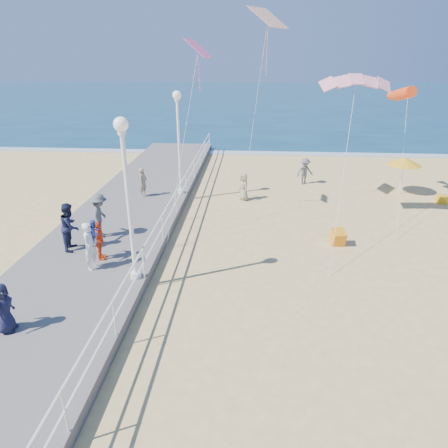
# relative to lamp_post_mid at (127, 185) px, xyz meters

# --- Properties ---
(ground) EXTENTS (160.00, 160.00, 0.00)m
(ground) POSITION_rel_lamp_post_mid_xyz_m (5.35, 0.00, -3.66)
(ground) COLOR #E2C276
(ground) RESTS_ON ground
(ocean) EXTENTS (160.00, 90.00, 0.05)m
(ocean) POSITION_rel_lamp_post_mid_xyz_m (5.35, 65.00, -3.65)
(ocean) COLOR #0C344D
(ocean) RESTS_ON ground
(surf_line) EXTENTS (160.00, 1.20, 0.04)m
(surf_line) POSITION_rel_lamp_post_mid_xyz_m (5.35, 20.50, -3.63)
(surf_line) COLOR silver
(surf_line) RESTS_ON ground
(boardwalk) EXTENTS (5.00, 44.00, 0.40)m
(boardwalk) POSITION_rel_lamp_post_mid_xyz_m (-2.15, 0.00, -3.46)
(boardwalk) COLOR slate
(boardwalk) RESTS_ON ground
(railing) EXTENTS (0.05, 42.00, 0.55)m
(railing) POSITION_rel_lamp_post_mid_xyz_m (0.30, 0.00, -2.41)
(railing) COLOR white
(railing) RESTS_ON boardwalk
(lamp_post_mid) EXTENTS (0.44, 0.44, 5.32)m
(lamp_post_mid) POSITION_rel_lamp_post_mid_xyz_m (0.00, 0.00, 0.00)
(lamp_post_mid) COLOR white
(lamp_post_mid) RESTS_ON boardwalk
(lamp_post_far) EXTENTS (0.44, 0.44, 5.32)m
(lamp_post_far) POSITION_rel_lamp_post_mid_xyz_m (0.00, 9.00, 0.00)
(lamp_post_far) COLOR white
(lamp_post_far) RESTS_ON boardwalk
(woman_holding_toddler) EXTENTS (0.53, 0.70, 1.73)m
(woman_holding_toddler) POSITION_rel_lamp_post_mid_xyz_m (-1.67, 0.51, -2.40)
(woman_holding_toddler) COLOR white
(woman_holding_toddler) RESTS_ON boardwalk
(toddler_held) EXTENTS (0.44, 0.52, 0.93)m
(toddler_held) POSITION_rel_lamp_post_mid_xyz_m (-1.52, 0.66, -1.94)
(toddler_held) COLOR #3148BA
(toddler_held) RESTS_ON boardwalk
(spectator_2) EXTENTS (0.85, 1.27, 1.84)m
(spectator_2) POSITION_rel_lamp_post_mid_xyz_m (-2.29, 3.15, -2.34)
(spectator_2) COLOR #545558
(spectator_2) RESTS_ON boardwalk
(spectator_3) EXTENTS (0.47, 0.91, 1.48)m
(spectator_3) POSITION_rel_lamp_post_mid_xyz_m (-1.64, 1.21, -2.52)
(spectator_3) COLOR #E0481C
(spectator_3) RESTS_ON boardwalk
(spectator_4) EXTENTS (0.58, 0.78, 1.44)m
(spectator_4) POSITION_rel_lamp_post_mid_xyz_m (-2.70, -3.01, -2.54)
(spectator_4) COLOR #171833
(spectator_4) RESTS_ON boardwalk
(spectator_6) EXTENTS (0.50, 0.64, 1.53)m
(spectator_6) POSITION_rel_lamp_post_mid_xyz_m (-1.87, 8.32, -2.50)
(spectator_6) COLOR gray
(spectator_6) RESTS_ON boardwalk
(spectator_7) EXTENTS (0.82, 0.99, 1.86)m
(spectator_7) POSITION_rel_lamp_post_mid_xyz_m (-3.03, 2.00, -2.33)
(spectator_7) COLOR #191E38
(spectator_7) RESTS_ON boardwalk
(beach_walker_a) EXTENTS (1.18, 0.91, 1.60)m
(beach_walker_a) POSITION_rel_lamp_post_mid_xyz_m (7.05, 12.38, -2.86)
(beach_walker_a) COLOR #57585C
(beach_walker_a) RESTS_ON ground
(beach_walker_c) EXTENTS (0.76, 0.86, 1.48)m
(beach_walker_c) POSITION_rel_lamp_post_mid_xyz_m (3.42, 9.20, -2.92)
(beach_walker_c) COLOR gray
(beach_walker_c) RESTS_ON ground
(box_kite) EXTENTS (0.64, 0.78, 0.74)m
(box_kite) POSITION_rel_lamp_post_mid_xyz_m (7.46, 3.85, -3.36)
(box_kite) COLOR #E5550D
(box_kite) RESTS_ON ground
(beach_umbrella) EXTENTS (1.90, 1.90, 2.14)m
(beach_umbrella) POSITION_rel_lamp_post_mid_xyz_m (12.26, 10.87, -1.75)
(beach_umbrella) COLOR white
(beach_umbrella) RESTS_ON ground
(beach_chair_left) EXTENTS (0.55, 0.55, 0.40)m
(beach_chair_left) POSITION_rel_lamp_post_mid_xyz_m (14.10, 9.51, -3.46)
(beach_chair_left) COLOR gold
(beach_chair_left) RESTS_ON ground
(kite_parafoil) EXTENTS (2.96, 0.94, 0.65)m
(kite_parafoil) POSITION_rel_lamp_post_mid_xyz_m (8.03, 6.38, 2.76)
(kite_parafoil) COLOR red
(kite_windsock) EXTENTS (0.97, 2.46, 1.03)m
(kite_windsock) POSITION_rel_lamp_post_mid_xyz_m (11.21, 9.72, 1.92)
(kite_windsock) COLOR #E93F13
(kite_diamond_pink) EXTENTS (1.12, 1.30, 0.74)m
(kite_diamond_pink) POSITION_rel_lamp_post_mid_xyz_m (1.45, 6.65, 3.94)
(kite_diamond_pink) COLOR #FE5D9C
(kite_diamond_redwhite) EXTENTS (1.92, 1.99, 0.89)m
(kite_diamond_redwhite) POSITION_rel_lamp_post_mid_xyz_m (4.35, 8.21, 5.19)
(kite_diamond_redwhite) COLOR #D05318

